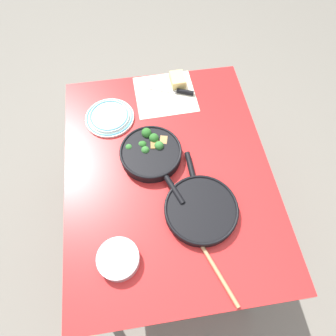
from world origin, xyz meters
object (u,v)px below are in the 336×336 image
object	(u,v)px
skillet_broccoli	(151,153)
skillet_eggs	(201,209)
dinner_plate_stack	(110,117)
prep_bowl_steel	(118,259)
wooden_spoon	(204,250)
grater_knife	(175,91)
cheese_block	(178,80)

from	to	relation	value
skillet_broccoli	skillet_eggs	bearing A→B (deg)	8.81
skillet_eggs	dinner_plate_stack	bearing A→B (deg)	30.81
dinner_plate_stack	prep_bowl_steel	world-z (taller)	prep_bowl_steel
skillet_eggs	prep_bowl_steel	size ratio (longest dim) A/B	2.65
wooden_spoon	prep_bowl_steel	xyz separation A→B (m)	(-0.01, -0.32, 0.01)
prep_bowl_steel	skillet_broccoli	bearing A→B (deg)	157.87
wooden_spoon	dinner_plate_stack	size ratio (longest dim) A/B	1.49
skillet_eggs	grater_knife	distance (m)	0.65
wooden_spoon	prep_bowl_steel	size ratio (longest dim) A/B	2.21
skillet_eggs	prep_bowl_steel	world-z (taller)	same
grater_knife	wooden_spoon	bearing A→B (deg)	110.50
prep_bowl_steel	dinner_plate_stack	bearing A→B (deg)	179.59
skillet_eggs	grater_knife	bearing A→B (deg)	-1.59
skillet_broccoli	wooden_spoon	distance (m)	0.47
skillet_broccoli	skillet_eggs	distance (m)	0.33
skillet_broccoli	grater_knife	world-z (taller)	skillet_broccoli
wooden_spoon	dinner_plate_stack	distance (m)	0.76
skillet_broccoli	skillet_eggs	size ratio (longest dim) A/B	0.96
cheese_block	skillet_eggs	bearing A→B (deg)	-1.97
skillet_broccoli	cheese_block	bearing A→B (deg)	135.03
grater_knife	dinner_plate_stack	xyz separation A→B (m)	(0.12, -0.34, 0.00)
skillet_eggs	wooden_spoon	world-z (taller)	skillet_eggs
grater_knife	cheese_block	size ratio (longest dim) A/B	2.76
wooden_spoon	cheese_block	distance (m)	0.86
skillet_broccoli	cheese_block	world-z (taller)	skillet_broccoli
skillet_eggs	wooden_spoon	bearing A→B (deg)	172.06
wooden_spoon	skillet_broccoli	bearing A→B (deg)	-1.81
grater_knife	cheese_block	bearing A→B (deg)	-91.97
skillet_broccoli	grater_knife	xyz separation A→B (m)	(-0.36, 0.16, -0.02)
skillet_eggs	grater_knife	xyz separation A→B (m)	(-0.65, 0.00, -0.01)
skillet_broccoli	grater_knife	size ratio (longest dim) A/B	1.49
skillet_eggs	wooden_spoon	size ratio (longest dim) A/B	1.19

